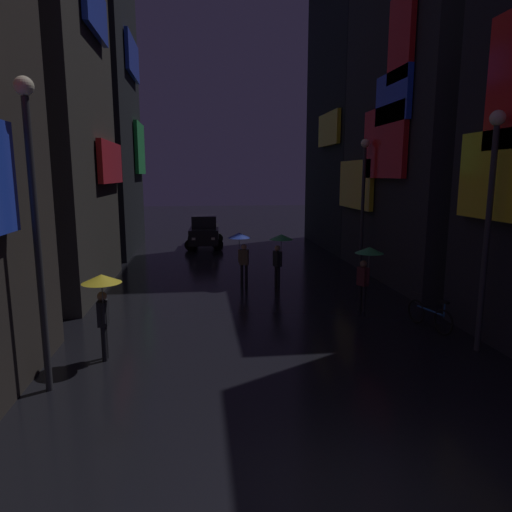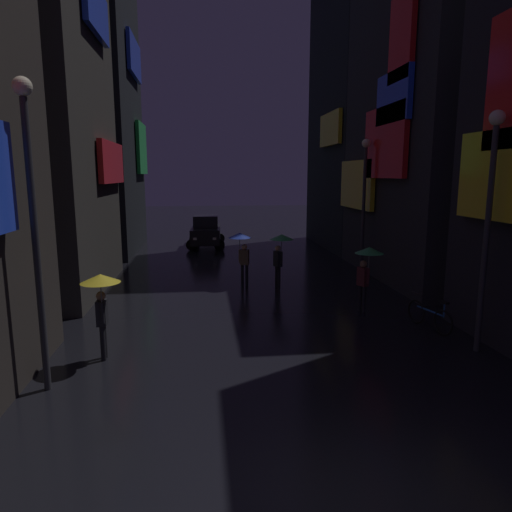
{
  "view_description": "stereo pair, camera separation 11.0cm",
  "coord_description": "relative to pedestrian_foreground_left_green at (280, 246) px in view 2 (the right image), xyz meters",
  "views": [
    {
      "loc": [
        -1.88,
        -5.0,
        4.36
      ],
      "look_at": [
        0.0,
        9.96,
        1.66
      ],
      "focal_mm": 32.0,
      "sensor_mm": 36.0,
      "label": 1
    },
    {
      "loc": [
        -1.77,
        -5.01,
        4.36
      ],
      "look_at": [
        0.0,
        9.96,
        1.66
      ],
      "focal_mm": 32.0,
      "sensor_mm": 36.0,
      "label": 2
    }
  ],
  "objects": [
    {
      "name": "building_left_far",
      "position": [
        -8.66,
        10.06,
        9.05
      ],
      "size": [
        4.25,
        8.09,
        21.45
      ],
      "color": "black",
      "rests_on": "ground"
    },
    {
      "name": "building_right_mid",
      "position": [
        6.29,
        1.48,
        4.61
      ],
      "size": [
        4.25,
        8.94,
        12.56
      ],
      "color": "#232328",
      "rests_on": "ground"
    },
    {
      "name": "building_right_far",
      "position": [
        6.31,
        10.15,
        9.01
      ],
      "size": [
        4.25,
        8.27,
        21.36
      ],
      "color": "black",
      "rests_on": "ground"
    },
    {
      "name": "pedestrian_foreground_left_green",
      "position": [
        0.0,
        0.0,
        0.0
      ],
      "size": [
        0.9,
        0.9,
        2.12
      ],
      "color": "black",
      "rests_on": "ground"
    },
    {
      "name": "pedestrian_midstreet_centre_blue",
      "position": [
        -1.45,
        0.61,
        0.0
      ],
      "size": [
        0.9,
        0.9,
        2.12
      ],
      "color": "black",
      "rests_on": "ground"
    },
    {
      "name": "pedestrian_midstreet_left_yellow",
      "position": [
        -5.31,
        -6.44,
        0.0
      ],
      "size": [
        0.9,
        0.9,
        2.12
      ],
      "color": "black",
      "rests_on": "ground"
    },
    {
      "name": "pedestrian_foreground_right_green",
      "position": [
        2.19,
        -3.38,
        0.0
      ],
      "size": [
        0.9,
        0.9,
        2.12
      ],
      "color": "black",
      "rests_on": "ground"
    },
    {
      "name": "bicycle_parked_at_storefront",
      "position": [
        3.42,
        -5.2,
        -1.28
      ],
      "size": [
        0.5,
        1.78,
        0.96
      ],
      "color": "black",
      "rests_on": "ground"
    },
    {
      "name": "car_distant",
      "position": [
        -2.73,
        10.83,
        -0.74
      ],
      "size": [
        2.39,
        4.22,
        1.92
      ],
      "color": "black",
      "rests_on": "ground"
    },
    {
      "name": "streetlamp_right_far",
      "position": [
        3.82,
        1.61,
        1.94
      ],
      "size": [
        0.36,
        0.36,
        5.81
      ],
      "color": "#2D2D33",
      "rests_on": "ground"
    },
    {
      "name": "streetlamp_right_near",
      "position": [
        3.82,
        -6.88,
        1.95
      ],
      "size": [
        0.36,
        0.36,
        5.82
      ],
      "color": "#2D2D33",
      "rests_on": "ground"
    },
    {
      "name": "streetlamp_left_near",
      "position": [
        -6.18,
        -7.79,
        2.11
      ],
      "size": [
        0.36,
        0.36,
        6.13
      ],
      "color": "#2D2D33",
      "rests_on": "ground"
    }
  ]
}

